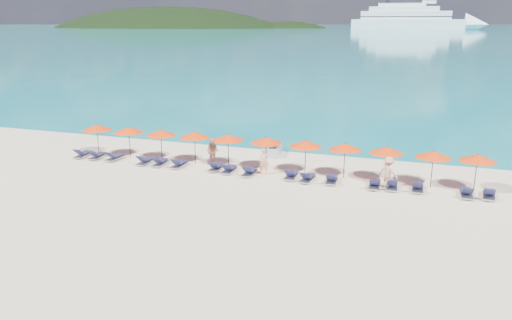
% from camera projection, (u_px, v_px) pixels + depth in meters
% --- Properties ---
extents(ground, '(1400.00, 1400.00, 0.00)m').
position_uv_depth(ground, '(239.00, 194.00, 28.36)').
color(ground, beige).
extents(sea, '(1600.00, 1300.00, 0.01)m').
position_uv_depth(sea, '(423.00, 27.00, 629.70)').
color(sea, '#1FA9B2').
rests_on(sea, ground).
extents(headland_main, '(374.00, 242.00, 126.50)m').
position_uv_depth(headland_main, '(167.00, 59.00, 623.70)').
color(headland_main, black).
rests_on(headland_main, ground).
extents(headland_small, '(162.00, 126.00, 85.50)m').
position_uv_depth(headland_small, '(287.00, 58.00, 594.60)').
color(headland_small, black).
rests_on(headland_small, ground).
extents(cruise_ship, '(130.59, 24.31, 36.21)m').
position_uv_depth(cruise_ship, '(419.00, 20.00, 496.03)').
color(cruise_ship, white).
rests_on(cruise_ship, ground).
extents(jetski, '(1.25, 2.57, 0.88)m').
position_uv_depth(jetski, '(274.00, 150.00, 36.57)').
color(jetski, '#A6ACC2').
rests_on(jetski, ground).
extents(beachgoer_a, '(0.72, 0.58, 1.71)m').
position_uv_depth(beachgoer_a, '(264.00, 162.00, 31.68)').
color(beachgoer_a, tan).
rests_on(beachgoer_a, ground).
extents(beachgoer_b, '(0.90, 0.54, 1.83)m').
position_uv_depth(beachgoer_b, '(213.00, 151.00, 33.88)').
color(beachgoer_b, tan).
rests_on(beachgoer_b, ground).
extents(beachgoer_c, '(1.33, 0.98, 1.87)m').
position_uv_depth(beachgoer_c, '(388.00, 172.00, 29.19)').
color(beachgoer_c, tan).
rests_on(beachgoer_c, ground).
extents(umbrella_0, '(2.10, 2.10, 2.28)m').
position_uv_depth(umbrella_0, '(97.00, 127.00, 36.15)').
color(umbrella_0, black).
rests_on(umbrella_0, ground).
extents(umbrella_1, '(2.10, 2.10, 2.28)m').
position_uv_depth(umbrella_1, '(129.00, 130.00, 35.39)').
color(umbrella_1, black).
rests_on(umbrella_1, ground).
extents(umbrella_2, '(2.10, 2.10, 2.28)m').
position_uv_depth(umbrella_2, '(161.00, 133.00, 34.51)').
color(umbrella_2, black).
rests_on(umbrella_2, ground).
extents(umbrella_3, '(2.10, 2.10, 2.28)m').
position_uv_depth(umbrella_3, '(194.00, 135.00, 33.87)').
color(umbrella_3, black).
rests_on(umbrella_3, ground).
extents(umbrella_4, '(2.10, 2.10, 2.28)m').
position_uv_depth(umbrella_4, '(228.00, 137.00, 33.07)').
color(umbrella_4, black).
rests_on(umbrella_4, ground).
extents(umbrella_5, '(2.10, 2.10, 2.28)m').
position_uv_depth(umbrella_5, '(266.00, 140.00, 32.32)').
color(umbrella_5, black).
rests_on(umbrella_5, ground).
extents(umbrella_6, '(2.10, 2.10, 2.28)m').
position_uv_depth(umbrella_6, '(306.00, 144.00, 31.44)').
color(umbrella_6, black).
rests_on(umbrella_6, ground).
extents(umbrella_7, '(2.10, 2.10, 2.28)m').
position_uv_depth(umbrella_7, '(345.00, 147.00, 30.69)').
color(umbrella_7, black).
rests_on(umbrella_7, ground).
extents(umbrella_8, '(2.10, 2.10, 2.28)m').
position_uv_depth(umbrella_8, '(386.00, 150.00, 29.88)').
color(umbrella_8, black).
rests_on(umbrella_8, ground).
extents(umbrella_9, '(2.10, 2.10, 2.28)m').
position_uv_depth(umbrella_9, '(434.00, 154.00, 28.95)').
color(umbrella_9, black).
rests_on(umbrella_9, ground).
extents(umbrella_10, '(2.10, 2.10, 2.28)m').
position_uv_depth(umbrella_10, '(478.00, 158.00, 28.22)').
color(umbrella_10, black).
rests_on(umbrella_10, ground).
extents(lounger_0, '(0.75, 1.74, 0.66)m').
position_uv_depth(lounger_0, '(83.00, 154.00, 35.85)').
color(lounger_0, silver).
rests_on(lounger_0, ground).
extents(lounger_1, '(0.77, 1.75, 0.66)m').
position_uv_depth(lounger_1, '(98.00, 155.00, 35.46)').
color(lounger_1, silver).
rests_on(lounger_1, ground).
extents(lounger_2, '(0.75, 1.74, 0.66)m').
position_uv_depth(lounger_2, '(115.00, 157.00, 35.09)').
color(lounger_2, silver).
rests_on(lounger_2, ground).
extents(lounger_3, '(0.67, 1.72, 0.66)m').
position_uv_depth(lounger_3, '(145.00, 161.00, 34.14)').
color(lounger_3, silver).
rests_on(lounger_3, ground).
extents(lounger_4, '(0.76, 1.74, 0.66)m').
position_uv_depth(lounger_4, '(160.00, 162.00, 33.81)').
color(lounger_4, silver).
rests_on(lounger_4, ground).
extents(lounger_5, '(0.63, 1.70, 0.66)m').
position_uv_depth(lounger_5, '(179.00, 164.00, 33.41)').
color(lounger_5, silver).
rests_on(lounger_5, ground).
extents(lounger_6, '(0.67, 1.72, 0.66)m').
position_uv_depth(lounger_6, '(216.00, 167.00, 32.72)').
color(lounger_6, silver).
rests_on(lounger_6, ground).
extents(lounger_7, '(0.67, 1.72, 0.66)m').
position_uv_depth(lounger_7, '(229.00, 169.00, 32.27)').
color(lounger_7, silver).
rests_on(lounger_7, ground).
extents(lounger_8, '(0.63, 1.70, 0.66)m').
position_uv_depth(lounger_8, '(250.00, 172.00, 31.70)').
color(lounger_8, silver).
rests_on(lounger_8, ground).
extents(lounger_9, '(0.66, 1.71, 0.66)m').
position_uv_depth(lounger_9, '(291.00, 175.00, 31.03)').
color(lounger_9, silver).
rests_on(lounger_9, ground).
extents(lounger_10, '(0.75, 1.74, 0.66)m').
position_uv_depth(lounger_10, '(308.00, 178.00, 30.49)').
color(lounger_10, silver).
rests_on(lounger_10, ground).
extents(lounger_11, '(0.72, 1.73, 0.66)m').
position_uv_depth(lounger_11, '(332.00, 179.00, 30.19)').
color(lounger_11, silver).
rests_on(lounger_11, ground).
extents(lounger_12, '(0.67, 1.72, 0.66)m').
position_uv_depth(lounger_12, '(375.00, 184.00, 29.31)').
color(lounger_12, silver).
rests_on(lounger_12, ground).
extents(lounger_13, '(0.72, 1.73, 0.66)m').
position_uv_depth(lounger_13, '(392.00, 185.00, 29.12)').
color(lounger_13, silver).
rests_on(lounger_13, ground).
extents(lounger_14, '(0.63, 1.70, 0.66)m').
position_uv_depth(lounger_14, '(418.00, 187.00, 28.75)').
color(lounger_14, silver).
rests_on(lounger_14, ground).
extents(lounger_15, '(0.69, 1.72, 0.66)m').
position_uv_depth(lounger_15, '(466.00, 193.00, 27.84)').
color(lounger_15, silver).
rests_on(lounger_15, ground).
extents(lounger_16, '(0.76, 1.75, 0.66)m').
position_uv_depth(lounger_16, '(489.00, 194.00, 27.62)').
color(lounger_16, silver).
rests_on(lounger_16, ground).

